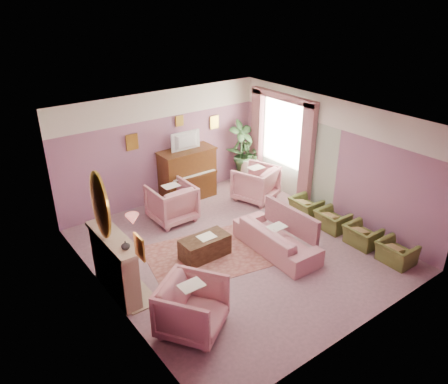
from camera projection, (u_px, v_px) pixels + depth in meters
floor at (237, 249)px, 9.18m from camera, size 5.50×6.00×0.01m
ceiling at (239, 120)px, 7.97m from camera, size 5.50×6.00×0.01m
wall_back at (162, 148)px, 10.75m from camera, size 5.50×0.02×2.80m
wall_front at (364, 259)px, 6.41m from camera, size 5.50×0.02×2.80m
wall_left at (105, 232)px, 7.10m from camera, size 0.02×6.00×2.80m
wall_right at (331, 159)px, 10.06m from camera, size 0.02×6.00×2.80m
picture_rail_band at (160, 105)px, 10.27m from camera, size 5.50×0.01×0.65m
stripe_panel at (290, 156)px, 11.13m from camera, size 0.01×3.00×2.15m
fireplace_surround at (115, 266)px, 7.70m from camera, size 0.30×1.40×1.10m
fireplace_inset at (121, 271)px, 7.81m from camera, size 0.18×0.72×0.68m
fire_ember at (124, 279)px, 7.91m from camera, size 0.06×0.54×0.10m
mantel_shelf at (113, 238)px, 7.46m from camera, size 0.40×1.55×0.07m
hearth at (128, 287)px, 8.04m from camera, size 0.55×1.50×0.02m
mirror_frame at (100, 205)px, 7.10m from camera, size 0.04×0.72×1.20m
mirror_glass at (102, 205)px, 7.11m from camera, size 0.01×0.60×1.06m
sconce_shade at (132, 219)px, 6.30m from camera, size 0.20×0.20×0.16m
piano at (188, 175)px, 11.11m from camera, size 1.40×0.60×1.30m
piano_keyshelf at (195, 177)px, 10.83m from camera, size 1.30×0.12×0.06m
piano_keys at (195, 175)px, 10.81m from camera, size 1.20×0.08×0.02m
piano_top at (187, 151)px, 10.82m from camera, size 1.45×0.65×0.04m
television at (187, 140)px, 10.66m from camera, size 0.80×0.12×0.48m
print_back_left at (132, 142)px, 10.15m from camera, size 0.30×0.03×0.38m
print_back_right at (214, 122)px, 11.39m from camera, size 0.26×0.03×0.34m
print_back_mid at (179, 121)px, 10.73m from camera, size 0.22×0.03×0.26m
print_left_wall at (139, 247)px, 6.11m from camera, size 0.03×0.28×0.36m
window_blind at (284, 130)px, 11.02m from camera, size 0.03×1.40×1.80m
curtain_left at (307, 156)px, 10.49m from camera, size 0.16×0.34×2.60m
curtain_right at (257, 137)px, 11.82m from camera, size 0.16×0.34×2.60m
pelmet at (283, 97)px, 10.61m from camera, size 0.16×2.20×0.16m
mantel_plant at (100, 217)px, 7.79m from camera, size 0.16×0.16×0.28m
mantel_vase at (126, 245)px, 7.06m from camera, size 0.16×0.16×0.16m
area_rug at (210, 255)px, 9.00m from camera, size 2.81×2.26×0.01m
coffee_table at (205, 247)px, 8.85m from camera, size 1.01×0.51×0.45m
table_paper at (207, 237)px, 8.78m from camera, size 0.35×0.28×0.01m
sofa at (276, 234)px, 8.97m from camera, size 0.67×2.00×0.81m
sofa_throw at (291, 220)px, 9.10m from camera, size 0.10×1.52×0.56m
floral_armchair_left at (172, 201)px, 10.13m from camera, size 0.95×0.95×0.99m
floral_armchair_right at (256, 182)px, 11.11m from camera, size 0.95×0.95×0.99m
floral_armchair_front at (192, 305)px, 6.85m from camera, size 0.95×0.95×0.99m
olive_chair_a at (397, 250)px, 8.63m from camera, size 0.48×0.69×0.59m
olive_chair_b at (362, 233)px, 9.22m from camera, size 0.48×0.69×0.59m
olive_chair_c at (332, 218)px, 9.81m from camera, size 0.48×0.69×0.59m
olive_chair_d at (306, 204)px, 10.40m from camera, size 0.48×0.69×0.59m
side_table at (249, 171)px, 12.13m from camera, size 0.52×0.52×0.70m
side_plant_big at (249, 153)px, 11.90m from camera, size 0.30×0.30×0.34m
side_plant_small at (255, 154)px, 11.91m from camera, size 0.16×0.16×0.28m
palm_pot at (241, 177)px, 12.21m from camera, size 0.34×0.34×0.34m
palm_plant at (242, 147)px, 11.82m from camera, size 0.76×0.76×1.44m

